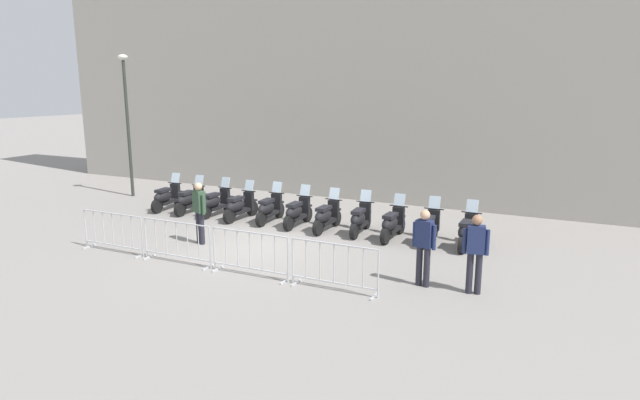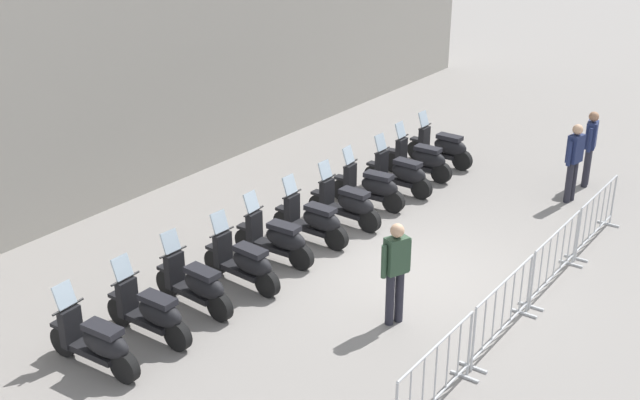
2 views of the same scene
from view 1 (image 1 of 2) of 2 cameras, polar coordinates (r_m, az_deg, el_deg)
name	(u,v)px [view 1 (image 1 of 2)]	position (r m, az deg, el deg)	size (l,w,h in m)	color
ground_plane	(260,245)	(15.18, -6.33, -4.75)	(120.00, 120.00, 0.00)	gray
building_facade	(365,34)	(21.64, 4.72, 16.98)	(28.00, 2.40, 12.42)	#9E998E
motorcycle_0	(166,197)	(19.84, -15.80, 0.27)	(0.65, 1.72, 1.24)	black
motorcycle_1	(190,200)	(19.17, -13.50, -0.01)	(0.60, 1.72, 1.24)	black
motorcycle_2	(216,203)	(18.59, -10.90, -0.27)	(0.56, 1.73, 1.24)	black
motorcycle_3	(239,206)	(17.90, -8.45, -0.66)	(0.56, 1.72, 1.24)	black
motorcycle_4	(269,209)	(17.45, -5.36, -0.92)	(0.63, 1.72, 1.24)	black
motorcycle_5	(297,212)	(16.91, -2.43, -1.31)	(0.58, 1.72, 1.24)	black
motorcycle_6	(326,216)	(16.39, 0.65, -1.74)	(0.56, 1.73, 1.24)	black
motorcycle_7	(360,219)	(16.09, 4.21, -2.04)	(0.66, 1.72, 1.24)	black
motorcycle_8	(392,224)	(15.65, 7.58, -2.52)	(0.56, 1.73, 1.24)	black
motorcycle_9	(429,227)	(15.47, 11.38, -2.84)	(0.61, 1.72, 1.24)	black
motorcycle_10	(467,232)	(15.25, 15.15, -3.25)	(0.57, 1.73, 1.24)	black
barrier_segment_0	(113,233)	(15.40, -20.89, -3.22)	(2.04, 0.66, 1.07)	#B2B5B7
barrier_segment_1	(177,243)	(13.97, -14.78, -4.35)	(2.04, 0.66, 1.07)	#B2B5B7
barrier_segment_2	(250,254)	(12.74, -7.38, -5.66)	(2.04, 0.66, 1.07)	#B2B5B7
barrier_segment_3	(334,267)	(11.77, 1.47, -7.08)	(2.04, 0.66, 1.07)	#B2B5B7
street_lamp	(127,112)	(22.36, -19.60, 8.73)	(0.36, 0.36, 5.44)	#2D332D
officer_near_row_end	(424,243)	(12.10, 10.85, -4.49)	(0.55, 0.24, 1.73)	#23232D
officer_mid_plaza	(199,209)	(15.37, -12.54, -0.96)	(0.53, 0.31, 1.73)	#23232D
officer_by_barriers	(475,249)	(11.92, 15.99, -5.01)	(0.53, 0.32, 1.73)	#23232D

